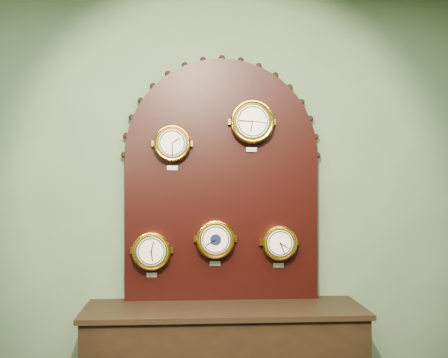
{
  "coord_description": "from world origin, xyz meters",
  "views": [
    {
      "loc": [
        -0.22,
        -1.1,
        1.58
      ],
      "look_at": [
        0.0,
        2.25,
        1.58
      ],
      "focal_mm": 45.59,
      "sensor_mm": 36.0,
      "label": 1
    }
  ],
  "objects": [
    {
      "name": "barometer",
      "position": [
        -0.04,
        2.38,
        1.21
      ],
      "size": [
        0.24,
        0.08,
        0.29
      ],
      "color": "gold",
      "rests_on": "display_board"
    },
    {
      "name": "wall_back",
      "position": [
        0.0,
        2.5,
        1.4
      ],
      "size": [
        4.0,
        0.0,
        4.0
      ],
      "primitive_type": "plane",
      "rotation": [
        1.57,
        0.0,
        0.0
      ],
      "color": "#4C6847",
      "rests_on": "ground"
    },
    {
      "name": "arabic_clock",
      "position": [
        0.18,
        2.38,
        1.93
      ],
      "size": [
        0.27,
        0.08,
        0.32
      ],
      "color": "gold",
      "rests_on": "display_board"
    },
    {
      "name": "display_board",
      "position": [
        0.0,
        2.45,
        1.63
      ],
      "size": [
        1.26,
        0.06,
        1.53
      ],
      "color": "black",
      "rests_on": "shop_counter"
    },
    {
      "name": "tide_clock",
      "position": [
        0.35,
        2.38,
        1.19
      ],
      "size": [
        0.22,
        0.08,
        0.27
      ],
      "color": "gold",
      "rests_on": "display_board"
    },
    {
      "name": "roman_clock",
      "position": [
        -0.31,
        2.38,
        1.8
      ],
      "size": [
        0.22,
        0.08,
        0.27
      ],
      "color": "gold",
      "rests_on": "display_board"
    },
    {
      "name": "hygrometer",
      "position": [
        -0.43,
        2.38,
        1.14
      ],
      "size": [
        0.23,
        0.08,
        0.28
      ],
      "color": "gold",
      "rests_on": "display_board"
    }
  ]
}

